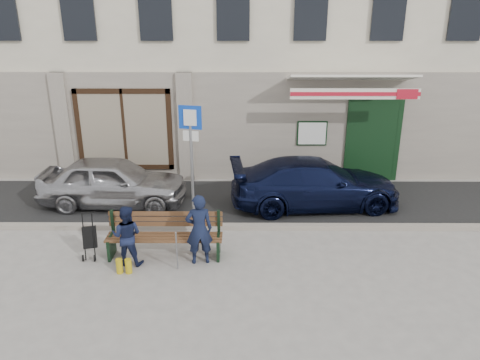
{
  "coord_description": "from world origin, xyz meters",
  "views": [
    {
      "loc": [
        0.25,
        -8.45,
        4.94
      ],
      "look_at": [
        0.2,
        1.6,
        1.2
      ],
      "focal_mm": 35.0,
      "sensor_mm": 36.0,
      "label": 1
    }
  ],
  "objects_px": {
    "car_silver": "(113,182)",
    "bench": "(162,236)",
    "woman": "(127,235)",
    "stroller": "(90,238)",
    "car_navy": "(315,183)",
    "man": "(199,229)",
    "parking_sign": "(191,146)"
  },
  "relations": [
    {
      "from": "man",
      "to": "woman",
      "type": "height_order",
      "value": "man"
    },
    {
      "from": "stroller",
      "to": "man",
      "type": "bearing_deg",
      "value": -19.11
    },
    {
      "from": "parking_sign",
      "to": "bench",
      "type": "height_order",
      "value": "parking_sign"
    },
    {
      "from": "car_silver",
      "to": "man",
      "type": "xyz_separation_m",
      "value": [
        2.51,
        -2.98,
        0.1
      ]
    },
    {
      "from": "bench",
      "to": "car_silver",
      "type": "bearing_deg",
      "value": 122.11
    },
    {
      "from": "car_silver",
      "to": "stroller",
      "type": "height_order",
      "value": "car_silver"
    },
    {
      "from": "car_navy",
      "to": "parking_sign",
      "type": "bearing_deg",
      "value": 104.16
    },
    {
      "from": "car_silver",
      "to": "stroller",
      "type": "relative_size",
      "value": 3.92
    },
    {
      "from": "car_silver",
      "to": "bench",
      "type": "bearing_deg",
      "value": -145.97
    },
    {
      "from": "woman",
      "to": "stroller",
      "type": "distance_m",
      "value": 0.91
    },
    {
      "from": "woman",
      "to": "parking_sign",
      "type": "bearing_deg",
      "value": -115.38
    },
    {
      "from": "bench",
      "to": "woman",
      "type": "bearing_deg",
      "value": -155.49
    },
    {
      "from": "man",
      "to": "stroller",
      "type": "bearing_deg",
      "value": -15.31
    },
    {
      "from": "car_silver",
      "to": "woman",
      "type": "bearing_deg",
      "value": -158.82
    },
    {
      "from": "bench",
      "to": "woman",
      "type": "height_order",
      "value": "woman"
    },
    {
      "from": "woman",
      "to": "stroller",
      "type": "height_order",
      "value": "woman"
    },
    {
      "from": "car_silver",
      "to": "parking_sign",
      "type": "relative_size",
      "value": 1.32
    },
    {
      "from": "car_silver",
      "to": "woman",
      "type": "height_order",
      "value": "car_silver"
    },
    {
      "from": "parking_sign",
      "to": "stroller",
      "type": "xyz_separation_m",
      "value": [
        -2.0,
        -1.62,
        -1.52
      ]
    },
    {
      "from": "bench",
      "to": "man",
      "type": "distance_m",
      "value": 0.88
    },
    {
      "from": "car_navy",
      "to": "man",
      "type": "distance_m",
      "value": 4.02
    },
    {
      "from": "car_silver",
      "to": "bench",
      "type": "xyz_separation_m",
      "value": [
        1.71,
        -2.73,
        -0.19
      ]
    },
    {
      "from": "stroller",
      "to": "car_navy",
      "type": "bearing_deg",
      "value": 14.35
    },
    {
      "from": "parking_sign",
      "to": "woman",
      "type": "xyz_separation_m",
      "value": [
        -1.15,
        -1.88,
        -1.32
      ]
    },
    {
      "from": "bench",
      "to": "woman",
      "type": "relative_size",
      "value": 1.9
    },
    {
      "from": "woman",
      "to": "man",
      "type": "bearing_deg",
      "value": -172.09
    },
    {
      "from": "bench",
      "to": "stroller",
      "type": "bearing_deg",
      "value": -178.65
    },
    {
      "from": "car_navy",
      "to": "stroller",
      "type": "bearing_deg",
      "value": 112.79
    },
    {
      "from": "car_navy",
      "to": "woman",
      "type": "bearing_deg",
      "value": 119.85
    },
    {
      "from": "woman",
      "to": "car_silver",
      "type": "bearing_deg",
      "value": -64.82
    },
    {
      "from": "man",
      "to": "woman",
      "type": "relative_size",
      "value": 1.18
    },
    {
      "from": "man",
      "to": "car_silver",
      "type": "bearing_deg",
      "value": -59.91
    }
  ]
}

